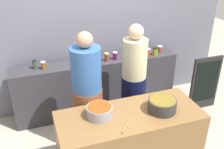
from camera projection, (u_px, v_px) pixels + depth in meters
name	position (u px, v px, depth m)	size (l,w,h in m)	color
storefront_wall	(90.00, 20.00, 4.18)	(4.80, 0.12, 3.00)	slate
display_shelf	(98.00, 86.00, 4.36)	(2.70, 0.36, 0.92)	#302F35
prep_table	(129.00, 142.00, 3.20)	(1.70, 0.70, 0.85)	brown
preserve_jar_0	(35.00, 64.00, 3.88)	(0.07, 0.07, 0.13)	#344838
preserve_jar_1	(43.00, 65.00, 3.87)	(0.07, 0.07, 0.12)	brown
preserve_jar_2	(96.00, 58.00, 4.09)	(0.07, 0.07, 0.14)	#294625
preserve_jar_3	(107.00, 57.00, 4.13)	(0.07, 0.07, 0.13)	brown
preserve_jar_4	(115.00, 56.00, 4.19)	(0.08, 0.08, 0.12)	#591447
preserve_jar_5	(128.00, 53.00, 4.30)	(0.07, 0.07, 0.11)	#2E5728
preserve_jar_6	(135.00, 52.00, 4.31)	(0.07, 0.07, 0.15)	orange
preserve_jar_7	(148.00, 52.00, 4.31)	(0.08, 0.08, 0.13)	red
preserve_jar_8	(155.00, 51.00, 4.35)	(0.09, 0.09, 0.13)	olive
preserve_jar_9	(160.00, 49.00, 4.46)	(0.08, 0.08, 0.11)	brown
cooking_pot_left	(100.00, 111.00, 2.94)	(0.30, 0.30, 0.14)	gray
cooking_pot_center	(162.00, 105.00, 3.04)	(0.34, 0.34, 0.15)	#2D2D2D
wooden_spoon	(126.00, 125.00, 2.82)	(0.02, 0.02, 0.28)	#9E703D
cook_with_tongs	(88.00, 100.00, 3.43)	(0.40, 0.40, 1.70)	brown
cook_in_cap	(134.00, 86.00, 3.78)	(0.36, 0.36, 1.68)	black
chalkboard_sign	(205.00, 83.00, 4.40)	(0.53, 0.05, 0.96)	black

